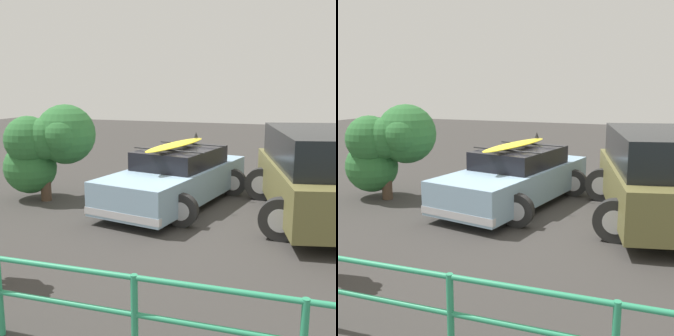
# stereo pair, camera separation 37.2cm
# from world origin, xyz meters

# --- Properties ---
(ground_plane) EXTENTS (44.00, 44.00, 0.02)m
(ground_plane) POSITION_xyz_m (0.00, 0.00, -0.01)
(ground_plane) COLOR #383533
(ground_plane) RESTS_ON ground
(sedan_car) EXTENTS (2.79, 4.64, 1.55)m
(sedan_car) POSITION_xyz_m (0.35, -0.49, 0.62)
(sedan_car) COLOR #8CADC6
(sedan_car) RESTS_ON ground
(suv_car) EXTENTS (3.19, 4.85, 1.81)m
(suv_car) POSITION_xyz_m (-2.63, -0.40, 0.93)
(suv_car) COLOR brown
(suv_car) RESTS_ON ground
(bush_near_left) EXTENTS (2.13, 1.72, 2.25)m
(bush_near_left) POSITION_xyz_m (3.32, 0.22, 1.34)
(bush_near_left) COLOR #4C3828
(bush_near_left) RESTS_ON ground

